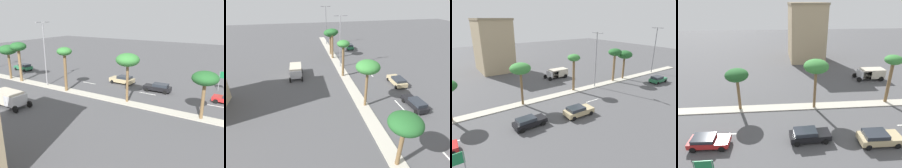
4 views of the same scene
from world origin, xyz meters
TOP-DOWN VIEW (x-y plane):
  - ground_plane at (0.00, 26.96)m, footprint 160.00×160.00m
  - median_curb at (0.00, 34.66)m, footprint 1.80×69.32m
  - lane_stripe_outboard at (5.49, 22.12)m, footprint 0.20×2.80m
  - lane_stripe_inboard at (5.49, 33.85)m, footprint 0.20×2.80m
  - palm_tree_trailing at (-0.08, 12.70)m, footprint 3.07×3.07m
  - palm_tree_rear at (0.36, 23.10)m, footprint 3.33×3.33m
  - palm_tree_inboard at (-0.36, 34.07)m, footprint 2.41×2.41m
  - palm_tree_front at (-0.31, 48.54)m, footprint 3.41×3.41m
  - palm_tree_center at (-0.38, 45.31)m, footprint 2.92×2.92m
  - street_lamp_rear at (0.23, 39.15)m, footprint 2.90×0.24m
  - street_lamp_center at (0.27, 59.17)m, footprint 2.90×0.24m
  - sedan_tan_leading at (8.44, 28.41)m, footprint 2.11×4.44m
  - sedan_green_front at (6.02, 52.73)m, footprint 2.04×4.24m
  - sedan_black_outboard at (7.33, 21.11)m, footprint 2.02×4.49m
  - box_truck at (-9.54, 35.84)m, footprint 2.50×5.49m

SIDE VIEW (x-z plane):
  - ground_plane at x=0.00m, z-range 0.00..0.00m
  - lane_stripe_outboard at x=5.49m, z-range 0.00..0.01m
  - lane_stripe_inboard at x=5.49m, z-range 0.00..0.01m
  - median_curb at x=0.00m, z-range 0.00..0.12m
  - sedan_black_outboard at x=7.33m, z-range 0.05..1.45m
  - sedan_tan_leading at x=8.44m, z-range 0.05..1.51m
  - sedan_green_front at x=6.02m, z-range 0.05..1.53m
  - box_truck at x=-9.54m, z-range 0.16..2.29m
  - palm_tree_trailing at x=-0.08m, z-range 2.09..7.94m
  - palm_tree_front at x=-0.31m, z-range 2.33..8.89m
  - palm_tree_rear at x=0.36m, z-range 2.58..9.57m
  - palm_tree_inboard at x=-0.36m, z-range 2.52..9.65m
  - palm_tree_center at x=-0.38m, z-range 2.60..9.87m
  - street_lamp_rear at x=0.23m, z-range 0.98..11.96m
  - street_lamp_center at x=0.27m, z-range 0.99..12.38m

